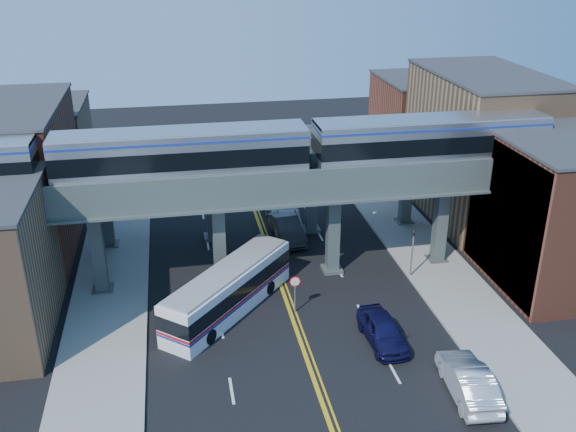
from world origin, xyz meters
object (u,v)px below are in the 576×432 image
(car_lane_b, at_px, (287,229))
(car_parked_curb, at_px, (468,380))
(stop_sign, at_px, (295,288))
(transit_bus, at_px, (229,290))
(car_lane_a, at_px, (383,330))
(traffic_signal, at_px, (413,248))
(car_lane_c, at_px, (288,223))
(car_lane_d, at_px, (276,195))
(transit_train, at_px, (182,155))

(car_lane_b, distance_m, car_parked_curb, 21.14)
(stop_sign, relative_size, car_lane_b, 0.49)
(transit_bus, xyz_separation_m, car_lane_a, (8.55, -5.18, -0.64))
(traffic_signal, relative_size, car_lane_b, 0.76)
(traffic_signal, bearing_deg, car_lane_c, 127.38)
(car_lane_b, height_order, car_parked_curb, car_parked_curb)
(car_lane_d, bearing_deg, traffic_signal, -61.13)
(car_lane_d, bearing_deg, car_lane_a, -79.69)
(stop_sign, xyz_separation_m, car_lane_a, (4.44, -4.19, -0.93))
(traffic_signal, bearing_deg, transit_bus, -171.23)
(traffic_signal, xyz_separation_m, car_parked_curb, (-1.57, -12.54, -1.41))
(car_lane_c, height_order, car_lane_d, car_lane_d)
(car_lane_a, bearing_deg, car_lane_b, 98.79)
(traffic_signal, xyz_separation_m, car_lane_c, (-7.07, 9.25, -1.58))
(transit_bus, bearing_deg, car_lane_c, 12.99)
(car_lane_a, relative_size, car_lane_c, 0.94)
(car_lane_d, bearing_deg, transit_train, -118.87)
(traffic_signal, distance_m, car_lane_b, 10.83)
(car_lane_a, height_order, car_parked_curb, car_parked_curb)
(transit_bus, xyz_separation_m, car_lane_d, (5.95, 16.97, -0.59))
(transit_train, distance_m, car_lane_d, 17.55)
(car_lane_c, bearing_deg, transit_bus, -113.77)
(transit_bus, bearing_deg, car_lane_d, 21.51)
(car_lane_a, bearing_deg, stop_sign, 134.35)
(transit_train, xyz_separation_m, stop_sign, (6.41, -5.00, -7.60))
(car_parked_curb, bearing_deg, car_lane_b, -69.01)
(car_lane_d, relative_size, car_parked_curb, 1.13)
(stop_sign, distance_m, traffic_signal, 9.41)
(car_parked_curb, bearing_deg, transit_train, -41.64)
(car_lane_c, bearing_deg, transit_train, -134.61)
(car_lane_b, bearing_deg, stop_sign, -103.31)
(traffic_signal, relative_size, car_lane_d, 0.67)
(stop_sign, bearing_deg, transit_train, 142.05)
(car_lane_c, bearing_deg, traffic_signal, -48.57)
(stop_sign, xyz_separation_m, traffic_signal, (8.90, 3.00, 0.54))
(traffic_signal, height_order, car_lane_c, traffic_signal)
(car_lane_a, bearing_deg, transit_bus, 146.45)
(car_lane_d, distance_m, car_parked_curb, 28.05)
(car_parked_curb, bearing_deg, stop_sign, -47.47)
(car_lane_a, relative_size, car_lane_b, 0.91)
(stop_sign, relative_size, car_parked_curb, 0.49)
(traffic_signal, distance_m, car_lane_c, 11.75)
(transit_train, height_order, car_lane_c, transit_train)
(stop_sign, distance_m, car_lane_c, 12.43)
(car_parked_curb, bearing_deg, transit_bus, -37.65)
(car_lane_c, relative_size, car_parked_curb, 0.96)
(transit_train, height_order, car_parked_curb, transit_train)
(transit_train, distance_m, car_parked_curb, 21.73)
(stop_sign, height_order, car_parked_curb, stop_sign)
(transit_train, relative_size, car_lane_c, 9.55)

